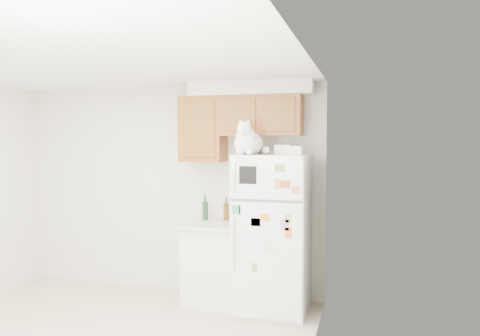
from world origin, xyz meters
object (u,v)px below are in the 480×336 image
at_px(storage_box_front, 295,150).
at_px(bottle_amber, 226,209).
at_px(bottle_green, 205,208).
at_px(storage_box_back, 284,150).
at_px(base_counter, 214,262).
at_px(refrigerator, 273,233).
at_px(cat, 248,141).

relative_size(storage_box_front, bottle_amber, 0.56).
bearing_deg(bottle_green, storage_box_back, -9.74).
height_order(base_counter, bottle_amber, bottle_amber).
relative_size(refrigerator, storage_box_front, 11.33).
relative_size(storage_box_back, storage_box_front, 1.20).
relative_size(refrigerator, bottle_amber, 6.36).
height_order(refrigerator, base_counter, refrigerator).
height_order(refrigerator, cat, cat).
xyz_separation_m(storage_box_back, bottle_amber, (-0.72, 0.22, -0.70)).
xyz_separation_m(storage_box_front, bottle_amber, (-0.86, 0.38, -0.69)).
bearing_deg(bottle_amber, refrigerator, -22.69).
bearing_deg(storage_box_back, bottle_green, 174.98).
height_order(storage_box_back, bottle_green, storage_box_back).
relative_size(base_counter, bottle_amber, 3.44).
bearing_deg(storage_box_front, bottle_amber, 161.56).
relative_size(refrigerator, cat, 3.23).
height_order(cat, storage_box_front, cat).
relative_size(storage_box_front, bottle_green, 0.51).
bearing_deg(cat, storage_box_back, 33.99).
xyz_separation_m(storage_box_front, bottle_green, (-1.09, 0.32, -0.68)).
distance_m(cat, storage_box_back, 0.42).
xyz_separation_m(refrigerator, storage_box_back, (0.11, 0.03, 0.90)).
bearing_deg(storage_box_front, refrigerator, 159.33).
xyz_separation_m(storage_box_back, storage_box_front, (0.14, -0.15, -0.01)).
height_order(storage_box_back, bottle_amber, storage_box_back).
height_order(refrigerator, storage_box_front, storage_box_front).
bearing_deg(bottle_amber, base_counter, -115.99).
distance_m(base_counter, bottle_amber, 0.62).
distance_m(base_counter, cat, 1.48).
bearing_deg(storage_box_back, bottle_amber, 167.47).
height_order(bottle_green, bottle_amber, bottle_green).
distance_m(base_counter, storage_box_back, 1.52).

